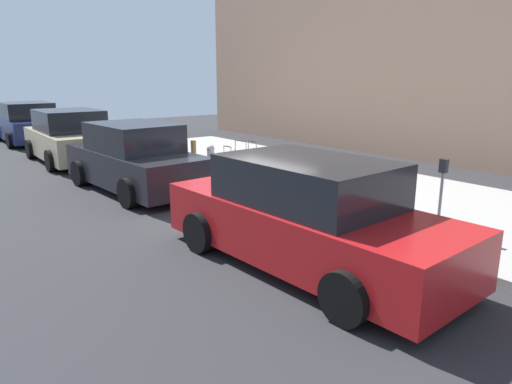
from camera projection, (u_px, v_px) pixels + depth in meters
name	position (u px, v px, depth m)	size (l,w,h in m)	color
ground_plane	(242.00, 200.00, 10.39)	(40.00, 40.00, 0.00)	#28282B
sidewalk_curb	(321.00, 182.00, 11.87)	(18.00, 5.00, 0.14)	#9E9B93
suitcase_teal_0	(378.00, 206.00, 8.35)	(0.36, 0.24, 0.89)	#0F606B
suitcase_red_1	(355.00, 202.00, 8.68)	(0.50, 0.25, 0.81)	red
suitcase_navy_2	(338.00, 193.00, 9.09)	(0.41, 0.24, 0.72)	navy
suitcase_black_3	(322.00, 190.00, 9.43)	(0.39, 0.24, 0.68)	black
suitcase_silver_4	(304.00, 188.00, 9.79)	(0.50, 0.26, 0.79)	#9EA0A8
suitcase_maroon_5	(288.00, 180.00, 10.16)	(0.43, 0.23, 0.93)	maroon
suitcase_olive_6	(273.00, 176.00, 10.46)	(0.39, 0.27, 0.95)	#59601E
suitcase_teal_7	(263.00, 175.00, 10.83)	(0.38, 0.25, 0.93)	#0F606B
suitcase_red_8	(252.00, 170.00, 11.12)	(0.36, 0.26, 1.08)	red
suitcase_navy_9	(241.00, 167.00, 11.46)	(0.47, 0.23, 1.04)	navy
suitcase_black_10	(228.00, 169.00, 11.79)	(0.36, 0.24, 0.85)	black
fire_hydrant	(211.00, 158.00, 12.45)	(0.39, 0.21, 0.77)	#99999E
bollard_post	(194.00, 155.00, 12.84)	(0.15, 0.15, 0.84)	brown
parking_meter	(442.00, 186.00, 7.52)	(0.12, 0.09, 1.27)	slate
parked_car_red_0	(306.00, 217.00, 6.65)	(4.74, 2.11, 1.59)	#AD1619
parked_car_charcoal_1	(135.00, 159.00, 11.11)	(4.40, 2.11, 1.61)	black
parked_car_beige_2	(70.00, 138.00, 14.85)	(4.40, 2.23, 1.65)	tan
parked_car_navy_3	(28.00, 124.00, 19.11)	(4.33, 2.17, 1.63)	#141E4C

